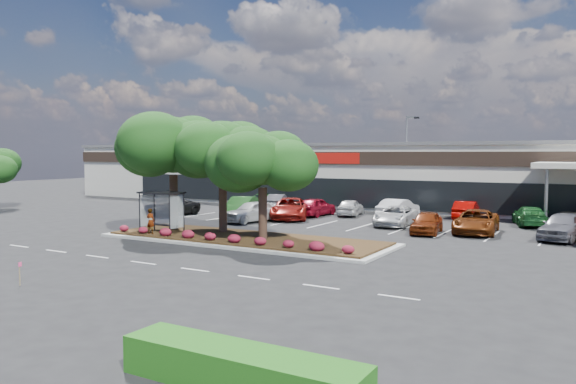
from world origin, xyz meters
The scene contains 30 objects.
ground centered at (0.00, 0.00, 0.00)m, with size 160.00×160.00×0.00m, color black.
retail_store centered at (0.06, 33.91, 3.15)m, with size 80.40×25.20×6.25m.
landscape_island centered at (-2.00, 4.00, 0.12)m, with size 18.00×6.00×0.26m.
lane_markings centered at (-0.14, 10.42, 0.01)m, with size 33.12×20.06×0.01m.
shrub_row centered at (-2.00, 1.90, 0.51)m, with size 17.00×0.80×0.50m, color maroon, non-canonical shape.
bus_shelter centered at (-7.50, 2.95, 2.31)m, with size 2.75×1.55×2.59m.
island_tree_west centered at (-8.00, 4.50, 4.21)m, with size 7.20×7.20×7.89m, color #153811, non-canonical shape.
island_tree_mid centered at (-4.50, 5.20, 3.92)m, with size 6.60×6.60×7.32m, color #153811, non-canonical shape.
island_tree_east centered at (-0.50, 3.70, 3.51)m, with size 5.80×5.80×6.50m, color #153811, non-canonical shape.
hedge_south_east centered at (10.00, -13.50, 0.45)m, with size 6.00×1.30×0.90m, color #1A5415.
conifer_north_west centered at (-30.00, 46.00, 5.00)m, with size 4.40×4.40×10.00m, color #153811.
person_waiting centered at (-7.82, 2.14, 1.05)m, with size 0.58×0.38×1.58m, color #594C47.
light_pole centered at (0.11, 27.99, 3.86)m, with size 1.43×0.50×8.78m.
survey_stake centered at (-3.28, -9.87, 0.61)m, with size 0.07×0.14×0.95m.
car_0 centered at (-15.29, 12.20, 0.71)m, with size 2.35×5.09×1.41m, color black.
car_1 centered at (-6.76, 12.01, 0.82)m, with size 1.95×4.84×1.65m, color silver.
car_2 centered at (-9.20, 13.99, 0.85)m, with size 1.80×5.16×1.70m, color #215120.
car_3 centered at (-5.28, 15.18, 0.84)m, with size 2.79×6.05×1.68m, color maroon.
car_4 centered at (3.43, 15.44, 0.72)m, with size 2.38×5.17×1.44m, color silver.
car_5 centered at (6.55, 12.63, 0.73)m, with size 1.71×4.26×1.45m, color #64230A.
car_6 centered at (9.33, 14.37, 0.77)m, with size 2.57×5.56×1.55m, color #62290C.
car_7 centered at (14.52, 14.03, 0.85)m, with size 2.01×5.00×1.70m, color #5C5C64.
car_9 centered at (-12.36, 22.40, 0.68)m, with size 2.27×4.92×1.37m, color #114213.
car_10 centered at (-10.53, 21.92, 0.69)m, with size 1.47×4.22×1.39m, color #4D4B52.
car_11 centered at (-4.52, 18.15, 0.78)m, with size 1.84×4.57×1.56m, color maroon.
car_12 centered at (-2.08, 19.82, 0.71)m, with size 1.67×4.15×1.41m, color #B3B3B3.
car_13 centered at (2.25, 19.43, 0.81)m, with size 1.72×4.93×1.62m, color silver.
car_14 centered at (7.01, 21.81, 0.74)m, with size 1.57×4.51×1.48m, color #7F0200.
car_15 centered at (11.88, 20.27, 0.71)m, with size 1.98×4.88×1.42m, color #1A5322.
car_16 centered at (14.61, 18.19, 0.75)m, with size 1.78×4.43×1.51m, color black.
Camera 1 is at (17.09, -23.56, 5.30)m, focal length 35.00 mm.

